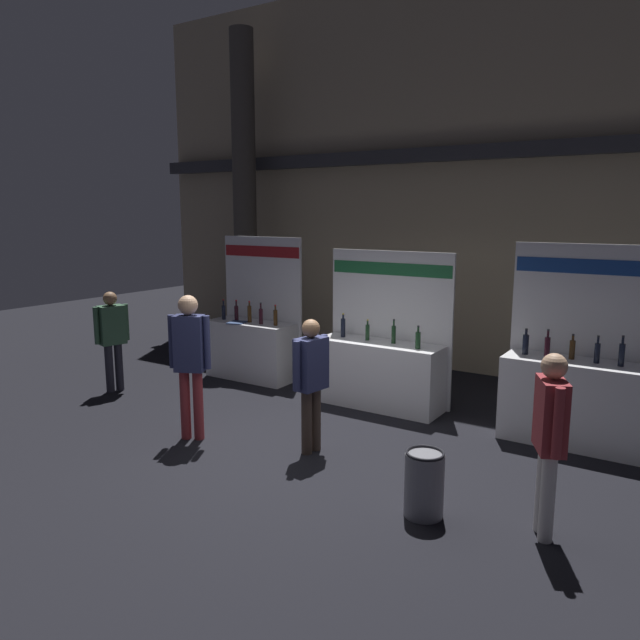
# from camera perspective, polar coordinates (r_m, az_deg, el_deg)

# --- Properties ---
(ground_plane) EXTENTS (26.58, 26.58, 0.00)m
(ground_plane) POSITION_cam_1_polar(r_m,az_deg,el_deg) (7.25, -1.18, -12.50)
(ground_plane) COLOR black
(hall_colonnade) EXTENTS (13.29, 1.18, 6.83)m
(hall_colonnade) POSITION_cam_1_polar(r_m,az_deg,el_deg) (10.83, 12.96, 13.09)
(hall_colonnade) COLOR gray
(hall_colonnade) RESTS_ON ground_plane
(exhibitor_booth_0) EXTENTS (1.61, 0.72, 2.39)m
(exhibitor_booth_0) POSITION_cam_1_polar(r_m,az_deg,el_deg) (10.31, -6.37, -2.21)
(exhibitor_booth_0) COLOR white
(exhibitor_booth_0) RESTS_ON ground_plane
(exhibitor_booth_1) EXTENTS (1.95, 0.66, 2.24)m
(exhibitor_booth_1) POSITION_cam_1_polar(r_m,az_deg,el_deg) (8.81, 5.68, -4.48)
(exhibitor_booth_1) COLOR white
(exhibitor_booth_1) RESTS_ON ground_plane
(exhibitor_booth_2) EXTENTS (1.91, 0.66, 2.42)m
(exhibitor_booth_2) POSITION_cam_1_polar(r_m,az_deg,el_deg) (7.97, 23.46, -6.51)
(exhibitor_booth_2) COLOR white
(exhibitor_booth_2) RESTS_ON ground_plane
(trash_bin) EXTENTS (0.37, 0.37, 0.63)m
(trash_bin) POSITION_cam_1_polar(r_m,az_deg,el_deg) (5.87, 9.81, -14.99)
(trash_bin) COLOR slate
(trash_bin) RESTS_ON ground_plane
(visitor_0) EXTENTS (0.48, 0.35, 1.81)m
(visitor_0) POSITION_cam_1_polar(r_m,az_deg,el_deg) (7.54, -12.20, -3.21)
(visitor_0) COLOR maroon
(visitor_0) RESTS_ON ground_plane
(visitor_1) EXTENTS (0.28, 0.55, 1.59)m
(visitor_1) POSITION_cam_1_polar(r_m,az_deg,el_deg) (7.01, -0.86, -5.18)
(visitor_1) COLOR #47382D
(visitor_1) RESTS_ON ground_plane
(visitor_3) EXTENTS (0.36, 0.53, 1.64)m
(visitor_3) POSITION_cam_1_polar(r_m,az_deg,el_deg) (5.55, 20.89, -9.70)
(visitor_3) COLOR silver
(visitor_3) RESTS_ON ground_plane
(visitor_4) EXTENTS (0.34, 0.53, 1.59)m
(visitor_4) POSITION_cam_1_polar(r_m,az_deg,el_deg) (9.94, -19.05, -1.14)
(visitor_4) COLOR #23232D
(visitor_4) RESTS_ON ground_plane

